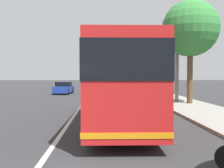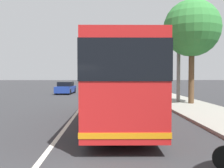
% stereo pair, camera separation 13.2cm
% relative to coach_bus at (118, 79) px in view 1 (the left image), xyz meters
% --- Properties ---
extents(sidewalk_curb, '(110.00, 3.60, 0.14)m').
position_rel_coach_bus_xyz_m(sidewalk_curb, '(1.30, -5.17, -1.94)').
color(sidewalk_curb, gray).
rests_on(sidewalk_curb, ground).
extents(lane_divider_line, '(110.00, 0.16, 0.01)m').
position_rel_coach_bus_xyz_m(lane_divider_line, '(1.30, 2.25, -2.00)').
color(lane_divider_line, silver).
rests_on(lane_divider_line, ground).
extents(coach_bus, '(10.56, 2.64, 3.45)m').
position_rel_coach_bus_xyz_m(coach_bus, '(0.00, 0.00, 0.00)').
color(coach_bus, red).
rests_on(coach_bus, ground).
extents(car_far_distant, '(4.38, 1.79, 1.55)m').
position_rel_coach_bus_xyz_m(car_far_distant, '(29.08, 0.16, -1.27)').
color(car_far_distant, black).
rests_on(car_far_distant, ground).
extents(car_ahead_same_lane, '(4.06, 2.00, 1.40)m').
position_rel_coach_bus_xyz_m(car_ahead_same_lane, '(17.73, 5.24, -1.35)').
color(car_ahead_same_lane, navy).
rests_on(car_ahead_same_lane, ground).
extents(car_side_street, '(4.31, 2.14, 1.48)m').
position_rel_coach_bus_xyz_m(car_side_street, '(38.24, 0.27, -1.30)').
color(car_side_street, gray).
rests_on(car_side_street, ground).
extents(roadside_tree_mid_block, '(4.05, 4.05, 7.57)m').
position_rel_coach_bus_xyz_m(roadside_tree_mid_block, '(6.28, -5.61, 3.50)').
color(roadside_tree_mid_block, brown).
rests_on(roadside_tree_mid_block, ground).
extents(utility_pole, '(0.27, 0.27, 7.45)m').
position_rel_coach_bus_xyz_m(utility_pole, '(7.18, -4.93, 1.72)').
color(utility_pole, slate).
rests_on(utility_pole, ground).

